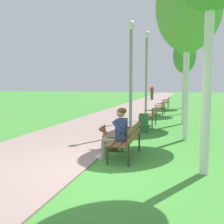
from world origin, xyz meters
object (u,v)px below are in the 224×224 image
park_bench_far (161,106)px  park_bench_furthest (166,102)px  pedestrian_distant (152,93)px  lamp_post_near (131,77)px  birch_tree_second (189,6)px  person_seated_on_near_bench (117,131)px  birch_tree_fourth (188,36)px  dog_brown (110,141)px  lamp_post_mid (146,75)px  park_bench_near (127,137)px  litter_bin (144,123)px  park_bench_mid (150,115)px  pedestrian_further_distant (151,93)px  birch_tree_third (187,13)px  birch_tree_fifth (185,56)px

park_bench_far → park_bench_furthest: 4.58m
pedestrian_distant → lamp_post_near: bearing=-85.3°
park_bench_furthest → birch_tree_second: birch_tree_second is taller
birch_tree_second → person_seated_on_near_bench: bearing=-120.3°
park_bench_furthest → birch_tree_fourth: bearing=-67.2°
pedestrian_distant → dog_brown: bearing=-86.0°
lamp_post_mid → person_seated_on_near_bench: bearing=-87.5°
park_bench_near → birch_tree_second: size_ratio=0.27×
litter_bin → lamp_post_near: bearing=-118.0°
park_bench_mid → litter_bin: (-0.07, -1.33, -0.16)m
pedestrian_distant → person_seated_on_near_bench: bearing=-85.2°
dog_brown → birch_tree_fourth: (2.05, 10.06, 4.53)m
pedestrian_distant → pedestrian_further_distant: 1.88m
park_bench_furthest → pedestrian_further_distant: (-2.62, 12.29, 0.33)m
park_bench_near → birch_tree_third: 7.70m
birch_tree_third → park_bench_far: bearing=111.9°
person_seated_on_near_bench → pedestrian_further_distant: bearing=95.2°
dog_brown → pedestrian_further_distant: (-1.99, 25.74, 0.58)m
park_bench_mid → person_seated_on_near_bench: size_ratio=1.20×
lamp_post_mid → birch_tree_second: birch_tree_second is taller
park_bench_near → lamp_post_mid: lamp_post_mid is taller
pedestrian_further_distant → lamp_post_mid: bearing=-83.9°
lamp_post_mid → birch_tree_fourth: size_ratio=0.71×
park_bench_furthest → birch_tree_fifth: size_ratio=0.28×
park_bench_far → birch_tree_third: bearing=-68.1°
dog_brown → pedestrian_further_distant: size_ratio=0.50×
birch_tree_second → birch_tree_third: size_ratio=0.90×
lamp_post_near → birch_tree_fourth: (1.93, 7.80, 2.73)m
birch_tree_second → pedestrian_distant: birch_tree_second is taller
lamp_post_near → pedestrian_distant: (-1.79, 21.63, -1.22)m
birch_tree_fourth → park_bench_near: bearing=-97.7°
park_bench_far → birch_tree_fifth: 6.29m
park_bench_mid → birch_tree_third: size_ratio=0.24×
dog_brown → lamp_post_near: 2.89m
lamp_post_mid → birch_tree_second: bearing=-65.6°
person_seated_on_near_bench → pedestrian_distant: size_ratio=0.76×
park_bench_mid → person_seated_on_near_bench: 5.05m
lamp_post_mid → park_bench_far: bearing=79.9°
park_bench_mid → lamp_post_near: bearing=-102.1°
dog_brown → lamp_post_mid: lamp_post_mid is taller
lamp_post_mid → birch_tree_second: 4.94m
dog_brown → litter_bin: bearing=80.8°
dog_brown → pedestrian_further_distant: bearing=94.4°
person_seated_on_near_bench → lamp_post_near: lamp_post_near is taller
pedestrian_distant → birch_tree_second: bearing=-80.5°
dog_brown → birch_tree_fifth: (1.89, 13.95, 3.74)m
park_bench_furthest → birch_tree_second: size_ratio=0.27×
park_bench_near → pedestrian_further_distant: bearing=95.7°
park_bench_furthest → birch_tree_third: bearing=-80.5°
lamp_post_mid → litter_bin: size_ratio=6.25×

